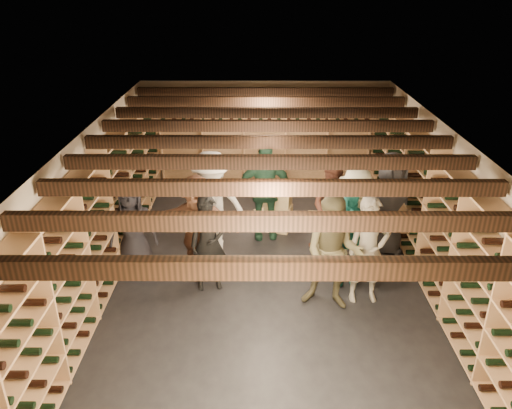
{
  "coord_description": "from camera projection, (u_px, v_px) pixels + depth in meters",
  "views": [
    {
      "loc": [
        -0.17,
        -7.07,
        4.48
      ],
      "look_at": [
        -0.19,
        0.2,
        1.15
      ],
      "focal_mm": 35.0,
      "sensor_mm": 36.0,
      "label": 1
    }
  ],
  "objects": [
    {
      "name": "wine_rack_left",
      "position": [
        105.0,
        214.0,
        7.85
      ],
      "size": [
        0.32,
        7.5,
        2.15
      ],
      "color": "tan",
      "rests_on": "ground"
    },
    {
      "name": "wine_rack_right",
      "position": [
        431.0,
        214.0,
        7.84
      ],
      "size": [
        0.32,
        7.5,
        2.15
      ],
      "color": "tan",
      "rests_on": "ground"
    },
    {
      "name": "ceiling_joists",
      "position": [
        269.0,
        142.0,
        7.35
      ],
      "size": [
        5.4,
        7.12,
        0.18
      ],
      "color": "black",
      "rests_on": "ground"
    },
    {
      "name": "person_2",
      "position": [
        333.0,
        253.0,
        7.11
      ],
      "size": [
        1.0,
        0.86,
        1.77
      ],
      "primitive_type": "imported",
      "rotation": [
        0.0,
        0.0,
        -0.25
      ],
      "color": "brown",
      "rests_on": "ground"
    },
    {
      "name": "crate_stack_right",
      "position": [
        269.0,
        218.0,
        9.78
      ],
      "size": [
        0.59,
        0.5,
        0.34
      ],
      "rotation": [
        0.0,
        0.0,
        0.41
      ],
      "color": "tan",
      "rests_on": "ground"
    },
    {
      "name": "person_3",
      "position": [
        354.0,
        218.0,
        8.18
      ],
      "size": [
        1.16,
        0.72,
        1.73
      ],
      "primitive_type": "imported",
      "rotation": [
        0.0,
        0.0,
        0.07
      ],
      "color": "beige",
      "rests_on": "ground"
    },
    {
      "name": "wine_rack_back",
      "position": [
        265.0,
        141.0,
        11.33
      ],
      "size": [
        4.7,
        0.3,
        2.15
      ],
      "color": "tan",
      "rests_on": "ground"
    },
    {
      "name": "person_12",
      "position": [
        389.0,
        204.0,
        8.55
      ],
      "size": [
        1.07,
        0.91,
        1.86
      ],
      "primitive_type": "imported",
      "rotation": [
        0.0,
        0.0,
        0.42
      ],
      "color": "#343439",
      "rests_on": "ground"
    },
    {
      "name": "crate_stack_left",
      "position": [
        278.0,
        210.0,
        9.53
      ],
      "size": [
        0.57,
        0.45,
        0.85
      ],
      "rotation": [
        0.0,
        0.0,
        -0.26
      ],
      "color": "tan",
      "rests_on": "ground"
    },
    {
      "name": "person_7",
      "position": [
        368.0,
        250.0,
        7.27
      ],
      "size": [
        0.65,
        0.46,
        1.69
      ],
      "primitive_type": "imported",
      "rotation": [
        0.0,
        0.0,
        0.09
      ],
      "color": "gray",
      "rests_on": "ground"
    },
    {
      "name": "person_8",
      "position": [
        333.0,
        208.0,
        8.63
      ],
      "size": [
        0.97,
        0.87,
        1.66
      ],
      "primitive_type": "imported",
      "rotation": [
        0.0,
        0.0,
        -0.34
      ],
      "color": "#4A261B",
      "rests_on": "ground"
    },
    {
      "name": "walls",
      "position": [
        268.0,
        207.0,
        7.79
      ],
      "size": [
        5.52,
        8.02,
        2.4
      ],
      "color": "#BEAD94",
      "rests_on": "ground"
    },
    {
      "name": "person_9",
      "position": [
        212.0,
        205.0,
        8.45
      ],
      "size": [
        1.26,
        0.77,
        1.9
      ],
      "primitive_type": "imported",
      "rotation": [
        0.0,
        0.0,
        -0.05
      ],
      "color": "beige",
      "rests_on": "ground"
    },
    {
      "name": "person_0",
      "position": [
        132.0,
        228.0,
        8.03
      ],
      "size": [
        0.87,
        0.66,
        1.59
      ],
      "primitive_type": "imported",
      "rotation": [
        0.0,
        0.0,
        0.21
      ],
      "color": "black",
      "rests_on": "ground"
    },
    {
      "name": "person_4",
      "position": [
        347.0,
        237.0,
        7.74
      ],
      "size": [
        0.96,
        0.44,
        1.6
      ],
      "primitive_type": "imported",
      "rotation": [
        0.0,
        0.0,
        0.05
      ],
      "color": "#1F7D72",
      "rests_on": "ground"
    },
    {
      "name": "person_10",
      "position": [
        264.0,
        191.0,
        9.09
      ],
      "size": [
        1.13,
        0.59,
        1.84
      ],
      "primitive_type": "imported",
      "rotation": [
        0.0,
        0.0,
        0.14
      ],
      "color": "#204531",
      "rests_on": "ground"
    },
    {
      "name": "ground",
      "position": [
        267.0,
        272.0,
        8.29
      ],
      "size": [
        8.0,
        8.0,
        0.0
      ],
      "primitive_type": "plane",
      "color": "black",
      "rests_on": "ground"
    },
    {
      "name": "ceiling",
      "position": [
        269.0,
        133.0,
        7.29
      ],
      "size": [
        5.5,
        8.0,
        0.01
      ],
      "primitive_type": "cube",
      "color": "beige",
      "rests_on": "walls"
    },
    {
      "name": "person_1",
      "position": [
        209.0,
        243.0,
        7.59
      ],
      "size": [
        0.64,
        0.49,
        1.57
      ],
      "primitive_type": "imported",
      "rotation": [
        0.0,
        0.0,
        0.22
      ],
      "color": "black",
      "rests_on": "ground"
    },
    {
      "name": "crate_loose",
      "position": [
        321.0,
        218.0,
        9.97
      ],
      "size": [
        0.52,
        0.35,
        0.17
      ],
      "primitive_type": "cube",
      "rotation": [
        0.0,
        0.0,
        -0.05
      ],
      "color": "tan",
      "rests_on": "ground"
    },
    {
      "name": "person_5",
      "position": [
        198.0,
        225.0,
        8.02
      ],
      "size": [
        1.63,
        0.77,
        1.69
      ],
      "primitive_type": "imported",
      "rotation": [
        0.0,
        0.0,
        -0.18
      ],
      "color": "brown",
      "rests_on": "ground"
    }
  ]
}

